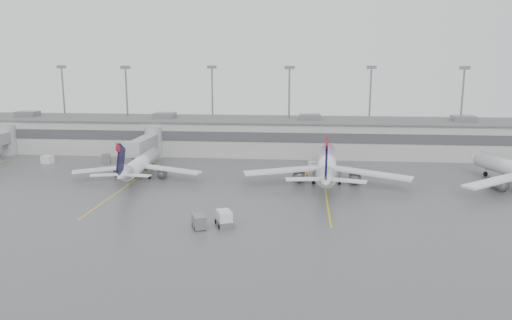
{
  "coord_description": "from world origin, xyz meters",
  "views": [
    {
      "loc": [
        13.63,
        -59.84,
        21.85
      ],
      "look_at": [
        5.52,
        24.0,
        5.0
      ],
      "focal_mm": 35.0,
      "sensor_mm": 36.0,
      "label": 1
    }
  ],
  "objects": [
    {
      "name": "ground",
      "position": [
        0.0,
        0.0,
        0.0
      ],
      "size": [
        260.0,
        260.0,
        0.0
      ],
      "primitive_type": "plane",
      "color": "#565659",
      "rests_on": "ground"
    },
    {
      "name": "terminal",
      "position": [
        -0.01,
        57.98,
        4.17
      ],
      "size": [
        152.0,
        17.0,
        9.45
      ],
      "color": "#ADADA8",
      "rests_on": "ground"
    },
    {
      "name": "light_masts",
      "position": [
        0.0,
        63.75,
        12.03
      ],
      "size": [
        142.4,
        8.0,
        20.6
      ],
      "color": "gray",
      "rests_on": "ground"
    },
    {
      "name": "jet_bridge_right",
      "position": [
        -20.5,
        45.72,
        3.87
      ],
      "size": [
        4.0,
        17.2,
        7.0
      ],
      "color": "#989B9D",
      "rests_on": "ground"
    },
    {
      "name": "stand_markings",
      "position": [
        -0.0,
        24.0,
        0.01
      ],
      "size": [
        105.25,
        40.0,
        0.01
      ],
      "color": "yellow",
      "rests_on": "ground"
    },
    {
      "name": "jet_mid_left",
      "position": [
        -17.03,
        29.42,
        2.73
      ],
      "size": [
        24.23,
        27.21,
        8.8
      ],
      "rotation": [
        0.0,
        0.0,
        0.05
      ],
      "color": "white",
      "rests_on": "ground"
    },
    {
      "name": "jet_mid_right",
      "position": [
        17.9,
        28.81,
        3.37
      ],
      "size": [
        29.86,
        33.53,
        10.84
      ],
      "rotation": [
        0.0,
        0.0,
        -0.06
      ],
      "color": "white",
      "rests_on": "ground"
    },
    {
      "name": "baggage_tug",
      "position": [
        3.23,
        3.5,
        0.81
      ],
      "size": [
        3.04,
        3.72,
        2.07
      ],
      "rotation": [
        0.0,
        0.0,
        0.38
      ],
      "color": "white",
      "rests_on": "ground"
    },
    {
      "name": "baggage_cart",
      "position": [
        0.03,
        2.3,
        0.92
      ],
      "size": [
        2.48,
        3.13,
        1.77
      ],
      "rotation": [
        0.0,
        0.0,
        0.38
      ],
      "color": "slate",
      "rests_on": "ground"
    },
    {
      "name": "gse_uld_a",
      "position": [
        -41.41,
        40.85,
        0.85
      ],
      "size": [
        2.78,
        2.28,
        1.7
      ],
      "primitive_type": "cube",
      "rotation": [
        0.0,
        0.0,
        -0.32
      ],
      "color": "white",
      "rests_on": "ground"
    },
    {
      "name": "gse_uld_b",
      "position": [
        -20.73,
        44.59,
        0.85
      ],
      "size": [
        2.66,
        2.03,
        1.7
      ],
      "primitive_type": "cube",
      "rotation": [
        0.0,
        0.0,
        -0.19
      ],
      "color": "white",
      "rests_on": "ground"
    },
    {
      "name": "gse_uld_c",
      "position": [
        15.76,
        41.05,
        0.76
      ],
      "size": [
        2.2,
        1.5,
        1.53
      ],
      "primitive_type": "cube",
      "rotation": [
        0.0,
        0.0,
        0.03
      ],
      "color": "white",
      "rests_on": "ground"
    },
    {
      "name": "gse_loader",
      "position": [
        -29.08,
        42.77,
        0.9
      ],
      "size": [
        2.63,
        3.29,
        1.79
      ],
      "primitive_type": "cube",
      "rotation": [
        0.0,
        0.0,
        0.33
      ],
      "color": "slate",
      "rests_on": "ground"
    },
    {
      "name": "cone_b",
      "position": [
        -19.12,
        38.0,
        0.33
      ],
      "size": [
        0.41,
        0.41,
        0.66
      ],
      "primitive_type": "cone",
      "color": "#FF6D05",
      "rests_on": "ground"
    },
    {
      "name": "cone_c",
      "position": [
        14.31,
        34.09,
        0.38
      ],
      "size": [
        0.48,
        0.48,
        0.77
      ],
      "primitive_type": "cone",
      "color": "#FF6D05",
      "rests_on": "ground"
    }
  ]
}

